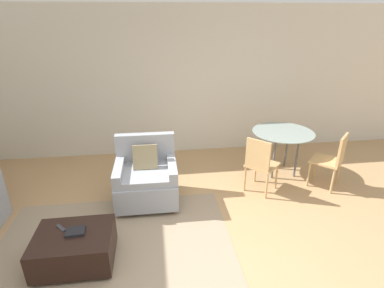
# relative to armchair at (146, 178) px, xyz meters

# --- Properties ---
(ground_plane) EXTENTS (20.00, 20.00, 0.00)m
(ground_plane) POSITION_rel_armchair_xyz_m (0.50, -1.54, -0.36)
(ground_plane) COLOR tan
(wall_back) EXTENTS (12.00, 0.06, 2.75)m
(wall_back) POSITION_rel_armchair_xyz_m (0.50, 1.76, 1.01)
(wall_back) COLOR beige
(wall_back) RESTS_ON ground_plane
(area_rug) EXTENTS (2.80, 1.87, 0.01)m
(area_rug) POSITION_rel_armchair_xyz_m (-0.39, -0.90, -0.36)
(area_rug) COLOR gray
(area_rug) RESTS_ON ground_plane
(armchair) EXTENTS (0.87, 0.82, 0.94)m
(armchair) POSITION_rel_armchair_xyz_m (0.00, 0.00, 0.00)
(armchair) COLOR #999EA8
(armchair) RESTS_ON ground_plane
(ottoman) EXTENTS (0.82, 0.64, 0.38)m
(ottoman) POSITION_rel_armchair_xyz_m (-0.77, -1.15, -0.15)
(ottoman) COLOR black
(ottoman) RESTS_ON ground_plane
(book_stack) EXTENTS (0.21, 0.17, 0.03)m
(book_stack) POSITION_rel_armchair_xyz_m (-0.74, -1.12, 0.03)
(book_stack) COLOR black
(book_stack) RESTS_ON ottoman
(tv_remote_primary) EXTENTS (0.13, 0.14, 0.01)m
(tv_remote_primary) POSITION_rel_armchair_xyz_m (-0.92, -1.02, 0.02)
(tv_remote_primary) COLOR #333338
(tv_remote_primary) RESTS_ON ottoman
(dining_table) EXTENTS (1.02, 1.02, 0.75)m
(dining_table) POSITION_rel_armchair_xyz_m (2.28, 0.58, 0.30)
(dining_table) COLOR #8C9E99
(dining_table) RESTS_ON ground_plane
(dining_chair_near_left) EXTENTS (0.59, 0.59, 0.90)m
(dining_chair_near_left) POSITION_rel_armchair_xyz_m (1.69, -0.01, 0.15)
(dining_chair_near_left) COLOR tan
(dining_chair_near_left) RESTS_ON ground_plane
(dining_chair_near_right) EXTENTS (0.59, 0.59, 0.90)m
(dining_chair_near_right) POSITION_rel_armchair_xyz_m (2.86, -0.01, 0.15)
(dining_chair_near_right) COLOR tan
(dining_chair_near_right) RESTS_ON ground_plane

